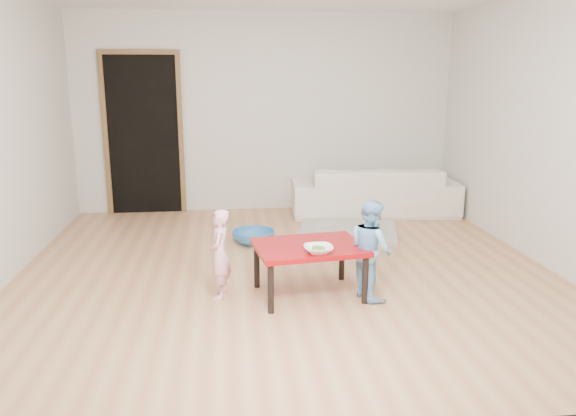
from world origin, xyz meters
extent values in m
cube|color=#AA7149|center=(0.00, 0.00, 0.00)|extent=(5.00, 5.00, 0.01)
cube|color=beige|center=(0.00, 2.50, 1.30)|extent=(5.00, 0.02, 2.60)
cube|color=beige|center=(2.50, 0.00, 1.30)|extent=(0.02, 5.00, 2.60)
imported|color=silver|center=(1.39, 2.05, 0.31)|extent=(2.20, 0.96, 0.63)
cube|color=orange|center=(0.92, 1.92, 0.47)|extent=(0.52, 0.49, 0.12)
imported|color=white|center=(0.17, -0.86, 0.47)|extent=(0.23, 0.23, 0.06)
imported|color=pink|center=(-0.61, -0.60, 0.37)|extent=(0.21, 0.29, 0.75)
imported|color=#63A3E6|center=(0.63, -0.74, 0.41)|extent=(0.42, 0.48, 0.83)
imported|color=#2B68A2|center=(-0.26, 0.87, 0.07)|extent=(0.46, 0.46, 0.14)
camera|label=1|loc=(-0.54, -5.03, 1.82)|focal=35.00mm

